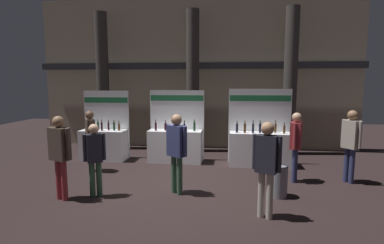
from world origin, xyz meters
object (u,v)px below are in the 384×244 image
object	(u,v)px
exhibitor_booth_2	(259,146)
visitor_5	(90,136)
exhibitor_booth_1	(175,143)
visitor_6	(267,161)
visitor_4	(296,141)
visitor_2	(351,139)
visitor_3	(177,146)
visitor_7	(60,149)
visitor_0	(95,155)
exhibitor_booth_0	(104,142)
trash_bin	(279,181)

from	to	relation	value
exhibitor_booth_2	visitor_5	size ratio (longest dim) A/B	1.34
exhibitor_booth_1	visitor_5	bearing A→B (deg)	-148.27
exhibitor_booth_2	visitor_6	distance (m)	3.70
visitor_4	exhibitor_booth_1	bearing A→B (deg)	84.53
visitor_4	exhibitor_booth_2	bearing A→B (deg)	47.64
visitor_4	visitor_2	bearing A→B (deg)	-66.72
visitor_4	visitor_6	world-z (taller)	visitor_6
visitor_3	visitor_7	bearing A→B (deg)	50.62
visitor_0	visitor_7	world-z (taller)	visitor_7
visitor_0	visitor_2	distance (m)	6.18
visitor_3	visitor_6	distance (m)	2.13
visitor_5	visitor_0	bearing A→B (deg)	170.40
visitor_4	visitor_7	xyz separation A→B (m)	(-5.23, -1.91, 0.05)
exhibitor_booth_1	visitor_5	distance (m)	2.60
exhibitor_booth_0	visitor_4	xyz separation A→B (m)	(5.75, -1.52, 0.48)
exhibitor_booth_1	visitor_6	bearing A→B (deg)	-57.56
visitor_3	visitor_6	world-z (taller)	visitor_6
visitor_7	visitor_0	bearing A→B (deg)	44.12
exhibitor_booth_1	visitor_3	size ratio (longest dim) A/B	1.24
exhibitor_booth_2	visitor_7	size ratio (longest dim) A/B	1.27
visitor_4	visitor_7	size ratio (longest dim) A/B	0.97
exhibitor_booth_1	visitor_7	xyz separation A→B (m)	(-1.86, -3.46, 0.52)
visitor_2	visitor_6	distance (m)	3.29
visitor_3	visitor_2	bearing A→B (deg)	-127.67
exhibitor_booth_2	trash_bin	xyz separation A→B (m)	(0.21, -2.54, -0.25)
exhibitor_booth_0	exhibitor_booth_2	world-z (taller)	exhibitor_booth_2
visitor_5	visitor_7	bearing A→B (deg)	151.23
exhibitor_booth_2	visitor_6	xyz separation A→B (m)	(-0.19, -3.67, 0.48)
visitor_0	visitor_6	xyz separation A→B (m)	(3.63, -0.62, 0.14)
exhibitor_booth_0	trash_bin	size ratio (longest dim) A/B	3.12
visitor_5	visitor_6	size ratio (longest dim) A/B	0.95
visitor_5	visitor_6	distance (m)	5.21
exhibitor_booth_0	visitor_2	bearing A→B (deg)	-11.31
exhibitor_booth_2	exhibitor_booth_0	bearing A→B (deg)	178.82
visitor_0	visitor_4	size ratio (longest dim) A/B	0.92
visitor_4	exhibitor_booth_0	bearing A→B (deg)	94.39
visitor_2	exhibitor_booth_1	bearing A→B (deg)	-143.87
visitor_2	visitor_3	bearing A→B (deg)	-109.20
trash_bin	visitor_6	size ratio (longest dim) A/B	0.39
exhibitor_booth_2	visitor_3	size ratio (longest dim) A/B	1.27
exhibitor_booth_2	visitor_2	size ratio (longest dim) A/B	1.26
exhibitor_booth_0	trash_bin	xyz separation A→B (m)	(5.20, -2.64, -0.22)
exhibitor_booth_0	visitor_3	world-z (taller)	exhibitor_booth_0
visitor_6	visitor_4	bearing A→B (deg)	91.26
visitor_6	visitor_7	distance (m)	4.29
visitor_2	visitor_4	world-z (taller)	visitor_2
trash_bin	visitor_2	world-z (taller)	visitor_2
visitor_0	visitor_7	size ratio (longest dim) A/B	0.89
visitor_0	visitor_2	size ratio (longest dim) A/B	0.89
visitor_2	visitor_3	world-z (taller)	visitor_2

